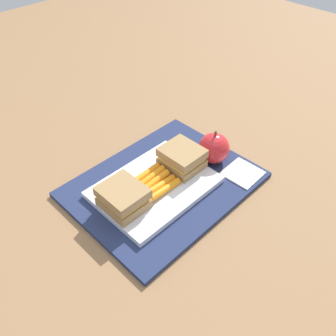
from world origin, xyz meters
TOP-DOWN VIEW (x-y plane):
  - ground_plane at (0.00, 0.00)m, footprint 2.40×2.40m
  - lunchbag_mat at (0.00, 0.00)m, footprint 0.36×0.28m
  - food_tray at (-0.03, 0.00)m, footprint 0.23×0.17m
  - sandwich_half_left at (-0.10, 0.00)m, footprint 0.07×0.08m
  - sandwich_half_right at (0.05, 0.00)m, footprint 0.07×0.08m
  - carrot_sticks_bundle at (-0.02, -0.00)m, footprint 0.08×0.07m
  - apple at (0.12, -0.03)m, footprint 0.07×0.07m
  - paper_napkin at (0.14, -0.10)m, footprint 0.07×0.07m

SIDE VIEW (x-z plane):
  - ground_plane at x=0.00m, z-range 0.00..0.00m
  - lunchbag_mat at x=0.00m, z-range 0.00..0.01m
  - paper_napkin at x=0.14m, z-range 0.01..0.01m
  - food_tray at x=-0.03m, z-range 0.01..0.02m
  - carrot_sticks_bundle at x=-0.02m, z-range 0.02..0.04m
  - apple at x=0.12m, z-range 0.00..0.08m
  - sandwich_half_left at x=-0.10m, z-range 0.02..0.07m
  - sandwich_half_right at x=0.05m, z-range 0.02..0.07m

